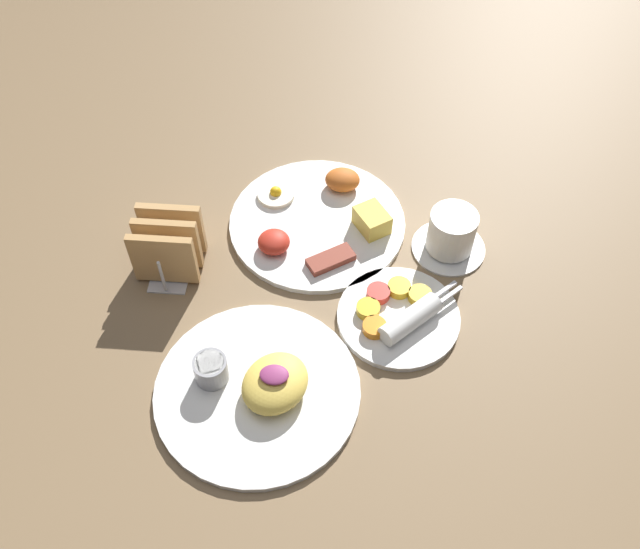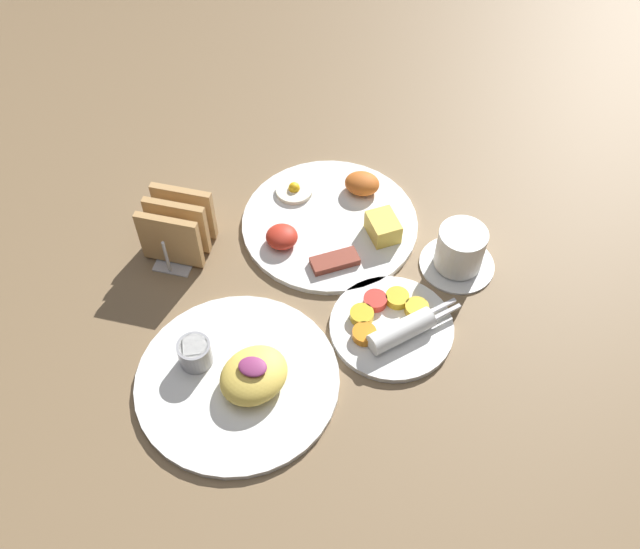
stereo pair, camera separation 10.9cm
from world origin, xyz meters
The scene contains 6 objects.
ground_plane centered at (0.00, 0.00, 0.00)m, with size 3.00×3.00×0.00m, color brown.
plate_breakfast centered at (0.07, 0.17, 0.01)m, with size 0.29×0.29×0.05m.
plate_condiments centered at (0.20, -0.02, 0.01)m, with size 0.19×0.19×0.04m.
plate_foreground centered at (0.01, -0.15, 0.01)m, with size 0.29×0.29×0.06m.
toast_rack centered at (-0.16, 0.06, 0.05)m, with size 0.10×0.12×0.10m.
coffee_cup centered at (0.28, 0.13, 0.04)m, with size 0.12×0.12×0.08m.
Camera 1 is at (0.13, -0.63, 0.89)m, focal length 40.00 mm.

